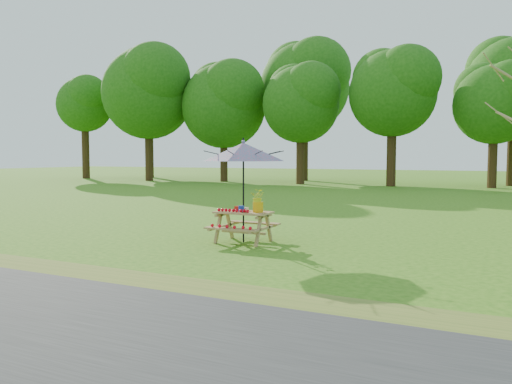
% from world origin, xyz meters
% --- Properties ---
extents(ground, '(120.00, 120.00, 0.00)m').
position_xyz_m(ground, '(0.00, 0.00, 0.00)').
color(ground, '#316D14').
rests_on(ground, ground).
extents(drygrass_strip, '(120.00, 1.20, 0.01)m').
position_xyz_m(drygrass_strip, '(0.00, -2.80, 0.00)').
color(drygrass_strip, '#97983C').
rests_on(drygrass_strip, ground).
extents(treeline, '(60.00, 12.00, 16.00)m').
position_xyz_m(treeline, '(0.00, 22.00, 8.00)').
color(treeline, '#1A570E').
rests_on(treeline, ground).
extents(picnic_table, '(1.20, 1.32, 0.67)m').
position_xyz_m(picnic_table, '(1.31, 0.94, 0.33)').
color(picnic_table, '#A27149').
rests_on(picnic_table, ground).
extents(patio_umbrella, '(2.03, 2.03, 2.25)m').
position_xyz_m(patio_umbrella, '(1.31, 0.95, 1.95)').
color(patio_umbrella, black).
rests_on(patio_umbrella, ground).
extents(produce_bins, '(0.29, 0.36, 0.13)m').
position_xyz_m(produce_bins, '(1.23, 0.99, 0.72)').
color(produce_bins, '#B31A0E').
rests_on(produce_bins, picnic_table).
extents(tomatoes_row, '(0.77, 0.13, 0.07)m').
position_xyz_m(tomatoes_row, '(1.16, 0.77, 0.71)').
color(tomatoes_row, red).
rests_on(tomatoes_row, picnic_table).
extents(flower_bucket, '(0.32, 0.29, 0.50)m').
position_xyz_m(flower_bucket, '(1.65, 0.95, 0.93)').
color(flower_bucket, '#F0AB0C').
rests_on(flower_bucket, picnic_table).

